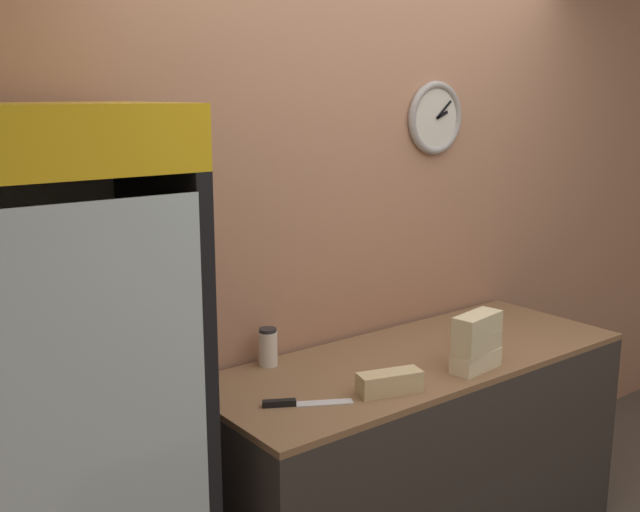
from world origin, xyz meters
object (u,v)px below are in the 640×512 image
at_px(chefs_knife, 295,403).
at_px(sandwich_stack_bottom, 476,360).
at_px(sandwich_flat_right, 390,382).
at_px(condiment_jar, 268,347).
at_px(sandwich_stack_middle, 477,342).
at_px(sandwich_stack_top, 477,323).
at_px(beverage_cooler, 59,402).
at_px(sandwich_flat_left, 476,334).

bearing_deg(chefs_knife, sandwich_stack_bottom, -11.38).
distance_m(sandwich_flat_right, condiment_jar, 0.53).
relative_size(chefs_knife, condiment_jar, 1.93).
bearing_deg(sandwich_stack_middle, sandwich_stack_top, 0.00).
xyz_separation_m(sandwich_flat_right, condiment_jar, (-0.19, 0.49, 0.04)).
bearing_deg(condiment_jar, sandwich_stack_top, -41.04).
distance_m(beverage_cooler, sandwich_stack_top, 1.52).
relative_size(beverage_cooler, sandwich_stack_top, 8.17).
bearing_deg(sandwich_stack_bottom, sandwich_flat_left, 40.43).
relative_size(sandwich_stack_bottom, sandwich_stack_top, 0.99).
bearing_deg(sandwich_stack_middle, sandwich_stack_bottom, 180.00).
relative_size(sandwich_stack_bottom, chefs_knife, 0.79).
relative_size(beverage_cooler, sandwich_stack_middle, 8.19).
height_order(sandwich_stack_middle, chefs_knife, sandwich_stack_middle).
xyz_separation_m(beverage_cooler, sandwich_stack_top, (1.49, -0.32, 0.04)).
xyz_separation_m(beverage_cooler, sandwich_flat_left, (1.74, -0.11, -0.11)).
distance_m(sandwich_flat_left, chefs_knife, 1.00).
bearing_deg(sandwich_stack_bottom, sandwich_stack_middle, 0.00).
bearing_deg(beverage_cooler, sandwich_flat_left, -3.52).
height_order(sandwich_stack_top, sandwich_flat_right, sandwich_stack_top).
distance_m(sandwich_stack_bottom, sandwich_stack_middle, 0.07).
bearing_deg(beverage_cooler, sandwich_stack_middle, -12.24).
bearing_deg(sandwich_flat_left, beverage_cooler, 176.48).
distance_m(sandwich_stack_bottom, chefs_knife, 0.76).
distance_m(sandwich_stack_middle, sandwich_stack_top, 0.07).
distance_m(sandwich_stack_top, condiment_jar, 0.81).
height_order(chefs_knife, condiment_jar, condiment_jar).
xyz_separation_m(sandwich_stack_top, chefs_knife, (-0.75, 0.15, -0.18)).
bearing_deg(beverage_cooler, sandwich_stack_top, -12.24).
height_order(sandwich_stack_middle, sandwich_stack_top, sandwich_stack_top).
bearing_deg(sandwich_stack_middle, sandwich_flat_left, 40.43).
bearing_deg(beverage_cooler, sandwich_stack_bottom, -12.24).
relative_size(sandwich_stack_bottom, condiment_jar, 1.53).
relative_size(sandwich_stack_bottom, sandwich_stack_middle, 0.99).
height_order(beverage_cooler, sandwich_stack_bottom, beverage_cooler).
distance_m(sandwich_stack_top, sandwich_flat_left, 0.36).
relative_size(sandwich_stack_middle, chefs_knife, 0.80).
bearing_deg(chefs_knife, sandwich_stack_middle, -11.38).
relative_size(sandwich_stack_bottom, sandwich_flat_left, 0.95).
bearing_deg(chefs_knife, sandwich_flat_right, -19.44).
relative_size(sandwich_flat_right, condiment_jar, 1.65).
bearing_deg(chefs_knife, sandwich_flat_left, 3.68).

